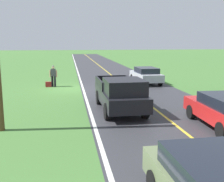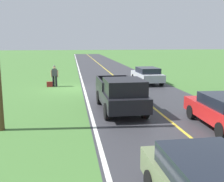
{
  "view_description": "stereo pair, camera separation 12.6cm",
  "coord_description": "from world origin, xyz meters",
  "px_view_note": "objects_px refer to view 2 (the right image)",
  "views": [
    {
      "loc": [
        0.09,
        21.01,
        3.62
      ],
      "look_at": [
        -1.93,
        8.32,
        1.27
      ],
      "focal_mm": 43.38,
      "sensor_mm": 36.0,
      "label": 1
    },
    {
      "loc": [
        -0.04,
        21.03,
        3.62
      ],
      "look_at": [
        -1.93,
        8.32,
        1.27
      ],
      "focal_mm": 43.38,
      "sensor_mm": 36.0,
      "label": 2
    }
  ],
  "objects_px": {
    "hitchhiker_walking": "(55,75)",
    "sedan_near_oncoming": "(147,75)",
    "suitcase_carried": "(50,84)",
    "pickup_truck_passing": "(121,93)"
  },
  "relations": [
    {
      "from": "suitcase_carried",
      "to": "hitchhiker_walking",
      "type": "bearing_deg",
      "value": 100.86
    },
    {
      "from": "suitcase_carried",
      "to": "pickup_truck_passing",
      "type": "relative_size",
      "value": 0.08
    },
    {
      "from": "pickup_truck_passing",
      "to": "sedan_near_oncoming",
      "type": "distance_m",
      "value": 10.04
    },
    {
      "from": "hitchhiker_walking",
      "to": "sedan_near_oncoming",
      "type": "relative_size",
      "value": 0.39
    },
    {
      "from": "hitchhiker_walking",
      "to": "suitcase_carried",
      "type": "xyz_separation_m",
      "value": [
        0.42,
        0.09,
        -0.77
      ]
    },
    {
      "from": "sedan_near_oncoming",
      "to": "hitchhiker_walking",
      "type": "bearing_deg",
      "value": 3.87
    },
    {
      "from": "hitchhiker_walking",
      "to": "pickup_truck_passing",
      "type": "xyz_separation_m",
      "value": [
        -3.89,
        8.66,
        -0.01
      ]
    },
    {
      "from": "hitchhiker_walking",
      "to": "sedan_near_oncoming",
      "type": "xyz_separation_m",
      "value": [
        -7.91,
        -0.54,
        -0.23
      ]
    },
    {
      "from": "suitcase_carried",
      "to": "sedan_near_oncoming",
      "type": "bearing_deg",
      "value": 93.54
    },
    {
      "from": "hitchhiker_walking",
      "to": "sedan_near_oncoming",
      "type": "distance_m",
      "value": 7.94
    }
  ]
}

